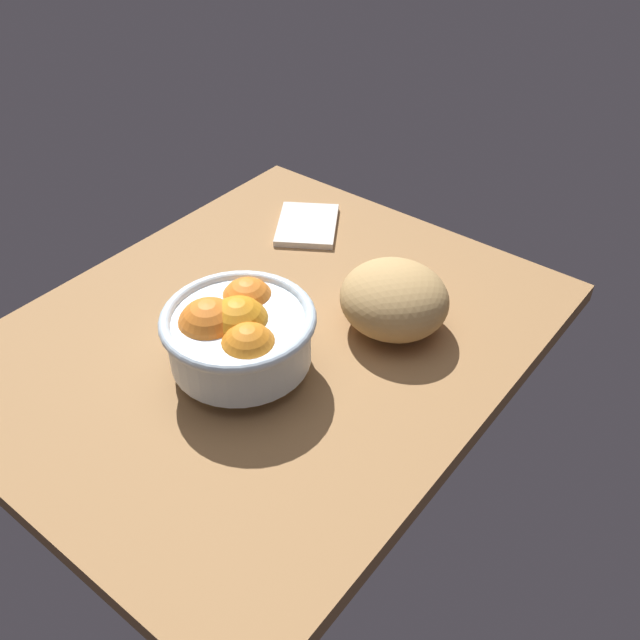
% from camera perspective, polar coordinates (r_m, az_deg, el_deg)
% --- Properties ---
extents(ground_plane, '(0.82, 0.67, 0.03)m').
position_cam_1_polar(ground_plane, '(1.05, -4.30, -1.58)').
color(ground_plane, olive).
extents(fruit_bowl, '(0.21, 0.21, 0.12)m').
position_cam_1_polar(fruit_bowl, '(0.93, -6.74, -1.03)').
color(fruit_bowl, silver).
rests_on(fruit_bowl, ground).
extents(bread_loaf, '(0.17, 0.17, 0.10)m').
position_cam_1_polar(bread_loaf, '(1.02, 6.05, 1.71)').
color(bread_loaf, tan).
rests_on(bread_loaf, ground).
extents(napkin_folded, '(0.17, 0.16, 0.01)m').
position_cam_1_polar(napkin_folded, '(1.26, -1.05, 7.75)').
color(napkin_folded, silver).
rests_on(napkin_folded, ground).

